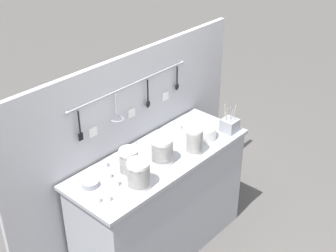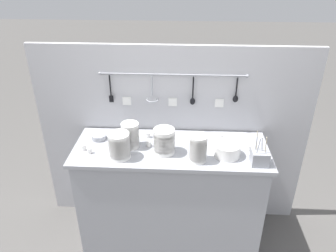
# 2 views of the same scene
# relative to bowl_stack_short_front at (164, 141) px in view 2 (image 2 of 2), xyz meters

# --- Properties ---
(ground_plane) EXTENTS (20.00, 20.00, 0.00)m
(ground_plane) POSITION_rel_bowl_stack_short_front_xyz_m (0.05, 0.07, -1.04)
(ground_plane) COLOR #514F4C
(counter) EXTENTS (1.54, 0.57, 0.94)m
(counter) POSITION_rel_bowl_stack_short_front_xyz_m (0.05, 0.07, -0.57)
(counter) COLOR #9EA0A8
(counter) RESTS_ON ground
(back_wall) EXTENTS (2.34, 0.11, 1.67)m
(back_wall) POSITION_rel_bowl_stack_short_front_xyz_m (0.05, 0.39, -0.20)
(back_wall) COLOR #B2B2B7
(back_wall) RESTS_ON ground
(bowl_stack_short_front) EXTENTS (0.16, 0.16, 0.20)m
(bowl_stack_short_front) POSITION_rel_bowl_stack_short_front_xyz_m (0.00, 0.00, 0.00)
(bowl_stack_short_front) COLOR white
(bowl_stack_short_front) RESTS_ON counter
(bowl_stack_back_corner) EXTENTS (0.13, 0.13, 0.21)m
(bowl_stack_back_corner) POSITION_rel_bowl_stack_short_front_xyz_m (0.25, -0.10, 0.00)
(bowl_stack_back_corner) COLOR white
(bowl_stack_back_corner) RESTS_ON counter
(bowl_stack_tall_left) EXTENTS (0.16, 0.16, 0.20)m
(bowl_stack_tall_left) POSITION_rel_bowl_stack_short_front_xyz_m (-0.33, -0.08, 0.00)
(bowl_stack_tall_left) COLOR white
(bowl_stack_tall_left) RESTS_ON counter
(bowl_stack_wide_centre) EXTENTS (0.14, 0.14, 0.21)m
(bowl_stack_wide_centre) POSITION_rel_bowl_stack_short_front_xyz_m (-0.27, 0.07, 0.00)
(bowl_stack_wide_centre) COLOR white
(bowl_stack_wide_centre) RESTS_ON counter
(plate_stack) EXTENTS (0.20, 0.20, 0.10)m
(plate_stack) POSITION_rel_bowl_stack_short_front_xyz_m (0.48, -0.01, -0.05)
(plate_stack) COLOR white
(plate_stack) RESTS_ON counter
(steel_mixing_bowl) EXTENTS (0.12, 0.12, 0.04)m
(steel_mixing_bowl) POSITION_rel_bowl_stack_short_front_xyz_m (-0.55, 0.17, -0.08)
(steel_mixing_bowl) COLOR #93969E
(steel_mixing_bowl) RESTS_ON counter
(cutlery_caddy) EXTENTS (0.12, 0.12, 0.25)m
(cutlery_caddy) POSITION_rel_bowl_stack_short_front_xyz_m (0.70, -0.11, -0.05)
(cutlery_caddy) COLOR #93969E
(cutlery_caddy) RESTS_ON counter
(cup_front_left) EXTENTS (0.04, 0.04, 0.05)m
(cup_front_left) POSITION_rel_bowl_stack_short_front_xyz_m (-0.57, -0.04, -0.08)
(cup_front_left) COLOR white
(cup_front_left) RESTS_ON counter
(cup_front_right) EXTENTS (0.04, 0.04, 0.05)m
(cup_front_right) POSITION_rel_bowl_stack_short_front_xyz_m (-0.15, 0.22, -0.08)
(cup_front_right) COLOR white
(cup_front_right) RESTS_ON counter
(cup_back_left) EXTENTS (0.04, 0.04, 0.05)m
(cup_back_left) POSITION_rel_bowl_stack_short_front_xyz_m (-0.63, -0.00, -0.08)
(cup_back_left) COLOR white
(cup_back_left) RESTS_ON counter
(cup_mid_row) EXTENTS (0.04, 0.04, 0.05)m
(cup_mid_row) POSITION_rel_bowl_stack_short_front_xyz_m (-0.32, 0.27, -0.08)
(cup_mid_row) COLOR white
(cup_mid_row) RESTS_ON counter
(cup_by_caddy) EXTENTS (0.04, 0.04, 0.05)m
(cup_by_caddy) POSITION_rel_bowl_stack_short_front_xyz_m (-0.39, 0.14, -0.08)
(cup_by_caddy) COLOR white
(cup_by_caddy) RESTS_ON counter
(cup_edge_far) EXTENTS (0.04, 0.04, 0.05)m
(cup_edge_far) POSITION_rel_bowl_stack_short_front_xyz_m (0.45, 0.22, -0.08)
(cup_edge_far) COLOR white
(cup_edge_far) RESTS_ON counter
(cup_back_right) EXTENTS (0.04, 0.04, 0.05)m
(cup_back_right) POSITION_rel_bowl_stack_short_front_xyz_m (0.66, 0.07, -0.08)
(cup_back_right) COLOR white
(cup_back_right) RESTS_ON counter
(cup_centre) EXTENTS (0.04, 0.04, 0.05)m
(cup_centre) POSITION_rel_bowl_stack_short_front_xyz_m (-0.13, 0.08, -0.08)
(cup_centre) COLOR white
(cup_centre) RESTS_ON counter
(cup_beside_plates) EXTENTS (0.04, 0.04, 0.05)m
(cup_beside_plates) POSITION_rel_bowl_stack_short_front_xyz_m (-0.42, 0.04, -0.08)
(cup_beside_plates) COLOR white
(cup_beside_plates) RESTS_ON counter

